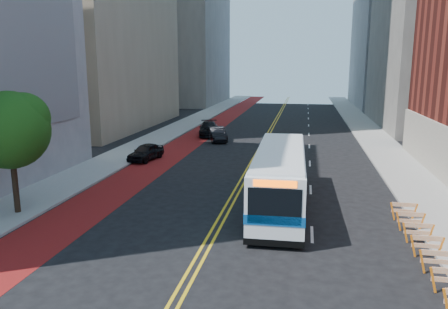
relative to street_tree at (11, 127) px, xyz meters
name	(u,v)px	position (x,y,z in m)	size (l,w,h in m)	color
ground	(185,285)	(11.24, -6.04, -4.91)	(160.00, 160.00, 0.00)	black
sidewalk_left	(153,141)	(-0.76, 23.96, -4.84)	(4.00, 140.00, 0.15)	gray
sidewalk_right	(383,148)	(23.24, 23.96, -4.84)	(4.00, 140.00, 0.15)	gray
bus_lane_paint	(187,142)	(3.14, 23.96, -4.91)	(3.60, 140.00, 0.01)	maroon
center_line_inner	(261,145)	(11.06, 23.96, -4.91)	(0.14, 140.00, 0.01)	gold
center_line_outer	(264,145)	(11.42, 23.96, -4.91)	(0.14, 140.00, 0.01)	gold
lane_dashes	(309,134)	(16.04, 31.96, -4.90)	(0.14, 98.20, 0.01)	silver
construction_barriers	(432,251)	(20.84, -2.62, -4.24)	(1.42, 10.91, 1.00)	orange
street_tree	(11,127)	(0.00, 0.00, 0.00)	(4.20, 4.20, 6.70)	black
transit_bus	(280,177)	(14.19, 4.04, -3.12)	(3.00, 12.57, 3.44)	white
car_a	(146,152)	(1.94, 14.71, -4.19)	(1.70, 4.23, 1.44)	black
car_b	(217,134)	(6.13, 25.39, -4.15)	(1.61, 4.63, 1.52)	black
car_c	(209,129)	(4.41, 28.99, -4.12)	(2.22, 5.47, 1.59)	black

